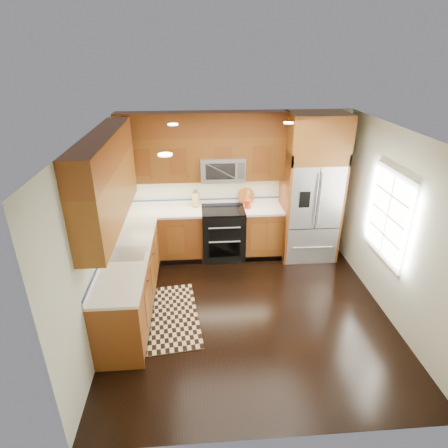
{
  "coord_description": "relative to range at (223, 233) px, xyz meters",
  "views": [
    {
      "loc": [
        -0.7,
        -4.42,
        3.53
      ],
      "look_at": [
        -0.32,
        0.6,
        1.16
      ],
      "focal_mm": 30.0,
      "sensor_mm": 36.0,
      "label": 1
    }
  ],
  "objects": [
    {
      "name": "ground",
      "position": [
        0.25,
        -1.67,
        -0.47
      ],
      "size": [
        4.0,
        4.0,
        0.0
      ],
      "primitive_type": "plane",
      "color": "black",
      "rests_on": "ground"
    },
    {
      "name": "wall_back",
      "position": [
        0.25,
        0.33,
        0.83
      ],
      "size": [
        4.0,
        0.02,
        2.6
      ],
      "primitive_type": "cube",
      "color": "beige",
      "rests_on": "ground"
    },
    {
      "name": "wall_left",
      "position": [
        -1.75,
        -1.67,
        0.83
      ],
      "size": [
        0.02,
        4.0,
        2.6
      ],
      "primitive_type": "cube",
      "color": "beige",
      "rests_on": "ground"
    },
    {
      "name": "wall_right",
      "position": [
        2.25,
        -1.67,
        0.83
      ],
      "size": [
        0.02,
        4.0,
        2.6
      ],
      "primitive_type": "cube",
      "color": "beige",
      "rests_on": "ground"
    },
    {
      "name": "window",
      "position": [
        2.23,
        -1.47,
        0.93
      ],
      "size": [
        0.04,
        1.1,
        1.3
      ],
      "color": "white",
      "rests_on": "ground"
    },
    {
      "name": "base_cabinets",
      "position": [
        -0.98,
        -0.77,
        -0.02
      ],
      "size": [
        2.85,
        3.0,
        0.9
      ],
      "color": "brown",
      "rests_on": "ground"
    },
    {
      "name": "countertop",
      "position": [
        -0.84,
        -0.65,
        0.45
      ],
      "size": [
        2.86,
        3.01,
        0.04
      ],
      "color": "white",
      "rests_on": "base_cabinets"
    },
    {
      "name": "upper_cabinets",
      "position": [
        -0.9,
        -0.58,
        1.56
      ],
      "size": [
        2.85,
        3.0,
        1.15
      ],
      "color": "#8D591C",
      "rests_on": "ground"
    },
    {
      "name": "range",
      "position": [
        0.0,
        0.0,
        0.0
      ],
      "size": [
        0.76,
        0.67,
        0.95
      ],
      "color": "black",
      "rests_on": "ground"
    },
    {
      "name": "microwave",
      "position": [
        -0.0,
        0.13,
        1.19
      ],
      "size": [
        0.76,
        0.4,
        0.42
      ],
      "color": "#B2B2B7",
      "rests_on": "ground"
    },
    {
      "name": "refrigerator",
      "position": [
        1.55,
        -0.04,
        0.83
      ],
      "size": [
        0.98,
        0.75,
        2.6
      ],
      "color": "#B2B2B7",
      "rests_on": "ground"
    },
    {
      "name": "sink_faucet",
      "position": [
        -1.48,
        -1.44,
        0.52
      ],
      "size": [
        0.54,
        0.44,
        0.37
      ],
      "color": "#B2B2B7",
      "rests_on": "countertop"
    },
    {
      "name": "rug",
      "position": [
        -0.95,
        -1.7,
        -0.46
      ],
      "size": [
        1.06,
        1.58,
        0.01
      ],
      "primitive_type": "cube",
      "rotation": [
        0.0,
        0.0,
        0.12
      ],
      "color": "black",
      "rests_on": "ground"
    },
    {
      "name": "knife_block",
      "position": [
        -0.48,
        0.22,
        0.6
      ],
      "size": [
        0.13,
        0.17,
        0.31
      ],
      "color": "tan",
      "rests_on": "countertop"
    },
    {
      "name": "utensil_crock",
      "position": [
        0.44,
        0.04,
        0.59
      ],
      "size": [
        0.14,
        0.14,
        0.33
      ],
      "color": "#B63016",
      "rests_on": "countertop"
    },
    {
      "name": "cutting_board",
      "position": [
        0.44,
        0.27,
        0.48
      ],
      "size": [
        0.3,
        0.3,
        0.02
      ],
      "primitive_type": "cylinder",
      "rotation": [
        0.0,
        0.0,
        0.01
      ],
      "color": "#8D591C",
      "rests_on": "countertop"
    }
  ]
}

